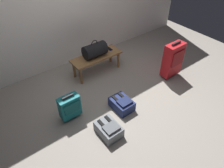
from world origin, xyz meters
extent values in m
plane|color=gray|center=(0.00, 0.00, 0.00)|extent=(6.60, 6.60, 0.00)
cube|color=olive|center=(0.16, 0.90, 0.36)|extent=(1.00, 0.36, 0.04)
cylinder|color=olive|center=(-0.28, 0.77, 0.17)|extent=(0.05, 0.05, 0.34)
cylinder|color=olive|center=(0.60, 0.77, 0.17)|extent=(0.05, 0.05, 0.34)
cylinder|color=olive|center=(-0.28, 1.03, 0.17)|extent=(0.05, 0.05, 0.34)
cylinder|color=olive|center=(0.60, 1.03, 0.17)|extent=(0.05, 0.05, 0.34)
cylinder|color=black|center=(0.13, 0.90, 0.51)|extent=(0.44, 0.26, 0.26)
torus|color=black|center=(0.13, 0.90, 0.65)|extent=(0.14, 0.02, 0.14)
cube|color=#191E4C|center=(0.51, 0.95, 0.38)|extent=(0.07, 0.14, 0.01)
cube|color=black|center=(0.51, 0.95, 0.39)|extent=(0.06, 0.13, 0.00)
cube|color=red|center=(1.22, -0.07, 0.37)|extent=(0.39, 0.19, 0.64)
cube|color=maroon|center=(1.22, -0.17, 0.45)|extent=(0.31, 0.02, 0.29)
cube|color=#262628|center=(1.22, -0.07, 0.71)|extent=(0.22, 0.03, 0.04)
cylinder|color=black|center=(1.09, 0.00, 0.03)|extent=(0.02, 0.05, 0.05)
cylinder|color=black|center=(1.36, 0.00, 0.03)|extent=(0.02, 0.05, 0.05)
cube|color=#14666B|center=(-0.84, 0.15, 0.23)|extent=(0.32, 0.16, 0.37)
cube|color=#0E474A|center=(-0.84, 0.06, 0.28)|extent=(0.26, 0.02, 0.17)
cube|color=#262628|center=(-0.84, 0.15, 0.44)|extent=(0.18, 0.03, 0.04)
cylinder|color=black|center=(-0.96, 0.21, 0.03)|extent=(0.02, 0.05, 0.05)
cylinder|color=black|center=(-0.73, 0.21, 0.03)|extent=(0.02, 0.05, 0.05)
cube|color=slate|center=(-0.56, -0.45, 0.09)|extent=(0.28, 0.38, 0.17)
cube|color=#515559|center=(-0.56, -0.52, 0.19)|extent=(0.21, 0.17, 0.04)
cube|color=black|center=(-0.62, -0.39, 0.18)|extent=(0.04, 0.19, 0.02)
cube|color=black|center=(-0.50, -0.39, 0.18)|extent=(0.04, 0.19, 0.02)
cube|color=navy|center=(-0.09, -0.17, 0.09)|extent=(0.28, 0.38, 0.17)
cube|color=#182045|center=(-0.09, -0.24, 0.19)|extent=(0.21, 0.17, 0.04)
cube|color=black|center=(-0.15, -0.11, 0.18)|extent=(0.04, 0.19, 0.02)
cube|color=black|center=(-0.02, -0.11, 0.18)|extent=(0.04, 0.19, 0.02)
camera|label=1|loc=(-1.65, -1.96, 2.51)|focal=33.16mm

